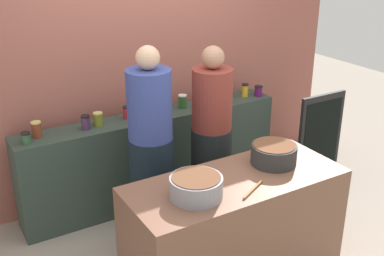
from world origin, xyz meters
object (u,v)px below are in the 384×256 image
preserve_jar_11 (258,91)px  cooking_pot_left (196,187)px  preserve_jar_6 (150,110)px  cook_with_tongs (151,157)px  preserve_jar_1 (37,129)px  preserve_jar_3 (98,119)px  preserve_jar_4 (127,113)px  cook_in_cap (211,144)px  preserve_jar_2 (86,122)px  cooking_pot_center (274,154)px  wooden_spoon (253,189)px  preserve_jar_8 (217,98)px  preserve_jar_10 (245,90)px  preserve_jar_7 (182,101)px  chalkboard_sign (320,139)px  preserve_jar_9 (228,92)px  preserve_jar_0 (26,138)px  preserve_jar_5 (140,113)px

preserve_jar_11 → cooking_pot_left: 2.15m
preserve_jar_6 → preserve_jar_11: preserve_jar_6 is taller
cook_with_tongs → preserve_jar_1: bearing=142.1°
preserve_jar_3 → preserve_jar_4: size_ratio=1.01×
preserve_jar_11 → cook_in_cap: (-0.93, -0.51, -0.22)m
preserve_jar_2 → cooking_pot_center: bearing=-50.6°
wooden_spoon → preserve_jar_11: bearing=50.9°
preserve_jar_8 → cook_in_cap: cook_in_cap is taller
preserve_jar_3 → cooking_pot_center: (0.96, -1.35, -0.04)m
preserve_jar_8 → cooking_pot_left: bearing=-128.1°
preserve_jar_2 → wooden_spoon: 1.73m
preserve_jar_6 → cook_in_cap: bearing=-57.2°
preserve_jar_3 → preserve_jar_11: bearing=-2.8°
preserve_jar_2 → preserve_jar_10: (1.79, 0.01, 0.00)m
preserve_jar_4 → preserve_jar_7: (0.61, -0.01, 0.01)m
preserve_jar_4 → preserve_jar_10: size_ratio=0.88×
preserve_jar_4 → preserve_jar_10: 1.37m
preserve_jar_1 → preserve_jar_2: preserve_jar_1 is taller
preserve_jar_1 → chalkboard_sign: size_ratio=0.14×
preserve_jar_8 → chalkboard_sign: preserve_jar_8 is taller
cooking_pot_center → preserve_jar_8: bearing=76.6°
preserve_jar_8 → cook_in_cap: size_ratio=0.08×
preserve_jar_3 → preserve_jar_7: 0.90m
preserve_jar_3 → cook_in_cap: (0.86, -0.59, -0.23)m
cooking_pot_left → preserve_jar_7: bearing=63.5°
preserve_jar_6 → cook_with_tongs: cook_with_tongs is taller
preserve_jar_3 → cooking_pot_left: bearing=-84.0°
cooking_pot_center → preserve_jar_4: bearing=115.7°
preserve_jar_2 → cooking_pot_left: bearing=-78.9°
preserve_jar_7 → cook_with_tongs: size_ratio=0.08×
preserve_jar_4 → cook_in_cap: 0.87m
preserve_jar_3 → preserve_jar_6: (0.51, -0.05, 0.00)m
preserve_jar_9 → chalkboard_sign: size_ratio=0.14×
preserve_jar_1 → cook_in_cap: size_ratio=0.09×
preserve_jar_10 → preserve_jar_9: bearing=170.1°
cook_with_tongs → preserve_jar_0: bearing=149.9°
preserve_jar_4 → preserve_jar_5: preserve_jar_4 is taller
preserve_jar_10 → cooking_pot_left: (-1.51, -1.46, -0.05)m
cook_with_tongs → preserve_jar_3: bearing=111.2°
preserve_jar_4 → cook_with_tongs: (-0.06, -0.63, -0.19)m
preserve_jar_1 → preserve_jar_10: size_ratio=1.04×
preserve_jar_8 → cook_with_tongs: size_ratio=0.08×
preserve_jar_5 → cooking_pot_center: size_ratio=0.31×
preserve_jar_2 → wooden_spoon: size_ratio=0.44×
cook_with_tongs → preserve_jar_9: bearing=26.8°
preserve_jar_11 → cook_in_cap: cook_in_cap is taller
preserve_jar_10 → cooking_pot_left: 2.10m
cooking_pot_left → preserve_jar_11: bearing=40.4°
preserve_jar_5 → preserve_jar_9: (1.06, 0.05, 0.01)m
cooking_pot_center → cook_with_tongs: size_ratio=0.21×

